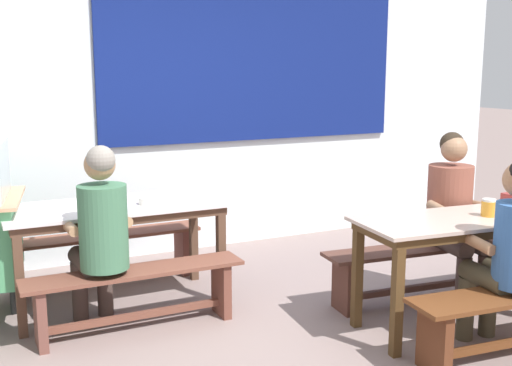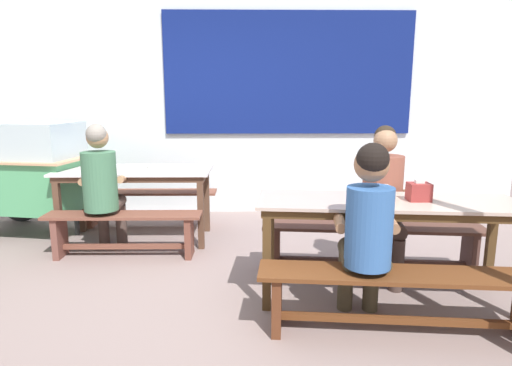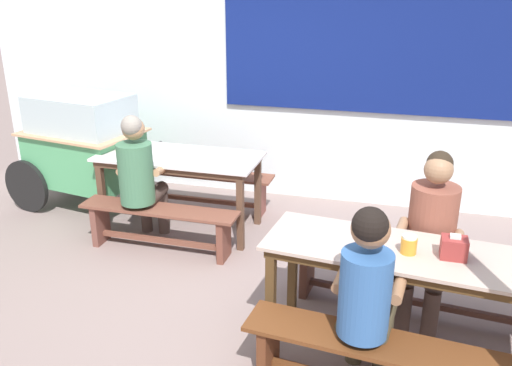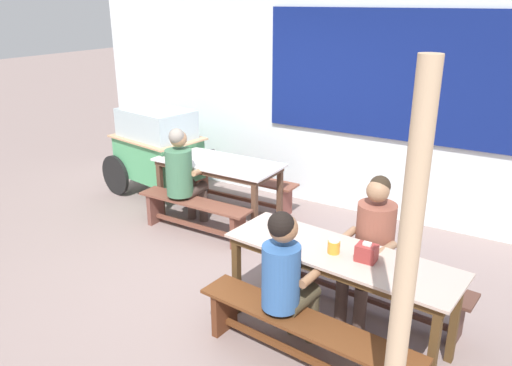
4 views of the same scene
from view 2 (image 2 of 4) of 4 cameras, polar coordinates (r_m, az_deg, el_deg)
The scene contains 15 objects.
ground_plane at distance 3.65m, azimuth -4.89°, elevation -13.33°, with size 40.00×40.00×0.00m, color gray.
backdrop_wall at distance 5.73m, azimuth -3.16°, elevation 11.45°, with size 7.58×0.23×2.93m.
dining_table_far at distance 4.74m, azimuth -15.53°, elevation 0.83°, with size 1.59×0.72×0.77m.
dining_table_near at distance 3.33m, azimuth 16.84°, elevation -3.51°, with size 1.95×0.80×0.77m.
bench_far_back at distance 5.31m, azimuth -13.92°, elevation -2.49°, with size 1.60×0.31×0.42m.
bench_far_front at distance 4.35m, azimuth -16.96°, elevation -5.70°, with size 1.48×0.29×0.42m.
bench_near_back at distance 3.92m, azimuth 14.98°, elevation -7.27°, with size 1.92×0.48×0.42m.
bench_near_front at distance 2.99m, azimuth 18.45°, elevation -13.42°, with size 1.83×0.50×0.42m.
food_cart at distance 5.41m, azimuth -27.59°, elevation 1.55°, with size 1.66×1.07×1.24m.
person_left_back_turned at distance 4.38m, azimuth -19.59°, elevation -0.01°, with size 0.44×0.57×1.27m.
person_near_front at distance 2.87m, azimuth 14.39°, elevation -5.46°, with size 0.43×0.53×1.25m.
person_right_near_table at distance 3.77m, azimuth 16.37°, elevation -1.48°, with size 0.49×0.58×1.29m.
tissue_box at distance 3.35m, azimuth 20.62°, elevation -1.07°, with size 0.16×0.13×0.15m.
condiment_jar at distance 3.26m, azimuth 16.38°, elevation -1.31°, with size 0.10×0.10×0.12m.
soup_bowl at distance 4.57m, azimuth -13.26°, elevation 1.91°, with size 0.14×0.14×0.05m, color silver.
Camera 2 is at (0.24, -3.31, 1.51)m, focal length 30.44 mm.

